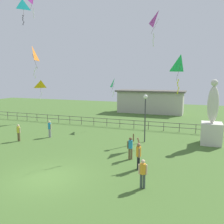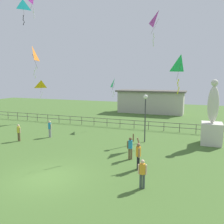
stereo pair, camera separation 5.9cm
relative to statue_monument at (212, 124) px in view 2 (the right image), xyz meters
The scene contains 16 objects.
ground_plane 13.91m from the statue_monument, 130.48° to the right, with size 80.00×80.00×0.00m, color #476B2D.
statue_monument is the anchor object (origin of this frame).
lamppost 5.72m from the statue_monument, 166.26° to the right, with size 0.36×0.36×4.16m.
person_0 8.06m from the statue_monument, 132.17° to the right, with size 0.49×0.29×1.82m.
person_1 16.70m from the statue_monument, 162.86° to the right, with size 0.45×0.28×1.50m.
person_2 8.74m from the statue_monument, 120.52° to the right, with size 0.33×0.54×1.96m.
person_3 14.45m from the statue_monument, 168.66° to the right, with size 0.46×0.29×1.59m.
person_4 10.54m from the statue_monument, 110.17° to the right, with size 0.46×0.28×1.53m.
kite_0 10.94m from the statue_monument, 161.07° to the left, with size 0.90×1.16×2.07m.
kite_3 15.41m from the statue_monument, 153.58° to the right, with size 0.80×1.22×2.39m.
kite_4 5.66m from the statue_monument, behind, with size 1.17×1.14×3.35m.
kite_5 9.61m from the statue_monument, 158.15° to the right, with size 0.92×1.18×2.69m.
kite_6 22.87m from the statue_monument, behind, with size 1.03×1.12×2.76m.
kite_7 19.97m from the statue_monument, behind, with size 1.26×1.30×2.29m.
waterfront_railing 9.99m from the statue_monument, 159.36° to the left, with size 36.01×0.06×0.95m.
pavilion_building 17.56m from the statue_monument, 118.06° to the left, with size 10.61×3.61×3.55m.
Camera 2 is at (7.86, -10.48, 5.67)m, focal length 37.63 mm.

